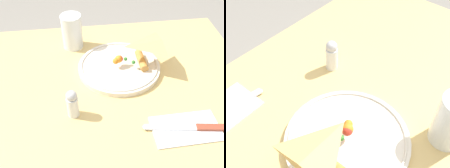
{
  "view_description": "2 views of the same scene",
  "coord_description": "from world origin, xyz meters",
  "views": [
    {
      "loc": [
        0.01,
        0.64,
        1.33
      ],
      "look_at": [
        -0.07,
        0.04,
        0.78
      ],
      "focal_mm": 45.0,
      "sensor_mm": 36.0,
      "label": 1
    },
    {
      "loc": [
        -0.36,
        -0.25,
        1.27
      ],
      "look_at": [
        -0.03,
        0.03,
        0.82
      ],
      "focal_mm": 45.0,
      "sensor_mm": 36.0,
      "label": 2
    }
  ],
  "objects": [
    {
      "name": "plate_pizza",
      "position": [
        -0.11,
        -0.06,
        0.77
      ],
      "size": [
        0.26,
        0.26,
        0.06
      ],
      "color": "silver",
      "rests_on": "dining_table"
    },
    {
      "name": "milk_glass",
      "position": [
        0.04,
        -0.21,
        0.81
      ],
      "size": [
        0.07,
        0.07,
        0.12
      ],
      "color": "white",
      "rests_on": "dining_table"
    },
    {
      "name": "napkin_folded",
      "position": [
        -0.24,
        0.21,
        0.75
      ],
      "size": [
        0.18,
        0.11,
        0.0
      ],
      "rotation": [
        0.0,
        0.0,
        0.02
      ],
      "color": "silver",
      "rests_on": "dining_table"
    },
    {
      "name": "butter_knife",
      "position": [
        -0.25,
        0.21,
        0.76
      ],
      "size": [
        0.22,
        0.05,
        0.01
      ],
      "rotation": [
        0.0,
        0.0,
        -0.14
      ],
      "color": "#99422D",
      "rests_on": "napkin_folded"
    },
    {
      "name": "dining_table",
      "position": [
        0.0,
        0.0,
        0.62
      ],
      "size": [
        1.04,
        0.68,
        0.75
      ],
      "color": "#DBB770",
      "rests_on": "ground_plane"
    },
    {
      "name": "salt_shaker",
      "position": [
        0.05,
        0.12,
        0.8
      ],
      "size": [
        0.03,
        0.03,
        0.09
      ],
      "color": "white",
      "rests_on": "dining_table"
    }
  ]
}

